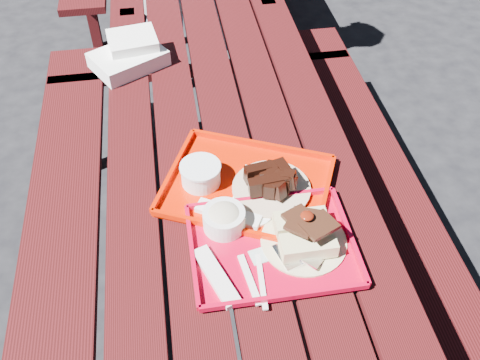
# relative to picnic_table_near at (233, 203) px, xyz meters

# --- Properties ---
(ground) EXTENTS (60.00, 60.00, 0.00)m
(ground) POSITION_rel_picnic_table_near_xyz_m (0.00, 0.00, -0.56)
(ground) COLOR black
(ground) RESTS_ON ground
(picnic_table_near) EXTENTS (1.41, 2.40, 0.75)m
(picnic_table_near) POSITION_rel_picnic_table_near_xyz_m (0.00, 0.00, 0.00)
(picnic_table_near) COLOR #380A0D
(picnic_table_near) RESTS_ON ground
(near_tray) EXTENTS (0.42, 0.36, 0.13)m
(near_tray) POSITION_rel_picnic_table_near_xyz_m (0.05, -0.32, 0.22)
(near_tray) COLOR #B60424
(near_tray) RESTS_ON picnic_table_near
(far_tray) EXTENTS (0.55, 0.50, 0.08)m
(far_tray) POSITION_rel_picnic_table_near_xyz_m (0.02, -0.12, 0.21)
(far_tray) COLOR red
(far_tray) RESTS_ON picnic_table_near
(white_cloth) EXTENTS (0.30, 0.28, 0.10)m
(white_cloth) POSITION_rel_picnic_table_near_xyz_m (-0.29, 0.57, 0.23)
(white_cloth) COLOR white
(white_cloth) RESTS_ON picnic_table_near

